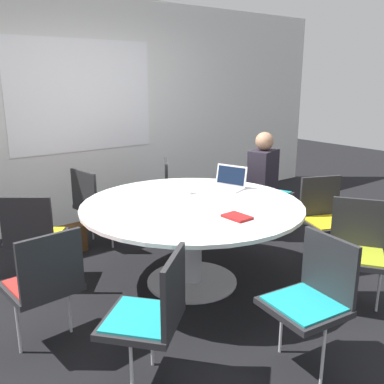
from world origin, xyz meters
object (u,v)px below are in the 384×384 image
coffee_cup (188,190)px  handbag (68,240)px  chair_0 (266,188)px  chair_2 (95,201)px  chair_8 (326,215)px  chair_1 (177,190)px  person_0 (264,177)px  spiral_notebook (237,217)px  chair_3 (34,232)px  chair_5 (152,311)px  chair_4 (45,279)px  laptop (228,183)px  chair_6 (312,293)px  chair_7 (358,246)px

coffee_cup → handbag: (-0.78, 1.05, -0.63)m
chair_0 → chair_2: same height
chair_0 → chair_8: 1.07m
chair_1 → chair_8: 1.72m
chair_1 → person_0: bearing=75.0°
chair_2 → spiral_notebook: 1.88m
chair_3 → chair_5: (0.13, -1.68, 0.00)m
spiral_notebook → coffee_cup: (0.12, 0.79, 0.03)m
chair_2 → chair_5: (-0.69, -2.23, 0.00)m
chair_4 → chair_8: size_ratio=1.00×
chair_4 → laptop: size_ratio=2.22×
chair_8 → coffee_cup: chair_8 is taller
person_0 → spiral_notebook: size_ratio=5.53×
chair_0 → handbag: bearing=-37.1°
chair_4 → spiral_notebook: size_ratio=3.91×
chair_0 → handbag: 2.30m
chair_6 → laptop: size_ratio=2.22×
chair_0 → coffee_cup: chair_0 is taller
chair_5 → coffee_cup: bearing=6.0°
spiral_notebook → handbag: size_ratio=0.60×
chair_6 → coffee_cup: (0.25, 1.61, 0.27)m
chair_2 → laptop: bearing=28.6°
chair_1 → chair_3: bearing=-44.2°
chair_4 → chair_6: size_ratio=1.00×
chair_7 → laptop: (-0.22, 1.27, 0.29)m
chair_7 → handbag: bearing=-3.2°
chair_2 → chair_4: bearing=-44.8°
chair_2 → chair_0: bearing=58.6°
chair_5 → person_0: (2.32, 1.35, 0.20)m
spiral_notebook → coffee_cup: coffee_cup is taller
spiral_notebook → chair_5: bearing=-158.5°
handbag → chair_8: bearing=-43.1°
chair_2 → handbag: (-0.32, -0.00, -0.36)m
laptop → handbag: laptop is taller
chair_7 → chair_5: bearing=51.0°
chair_1 → chair_2: size_ratio=1.00×
coffee_cup → chair_3: bearing=159.0°
chair_1 → chair_4: size_ratio=1.00×
chair_4 → chair_2: bearing=50.6°
chair_6 → person_0: size_ratio=0.71×
chair_0 → chair_4: size_ratio=1.00×
chair_5 → coffee_cup: size_ratio=10.88×
chair_4 → spiral_notebook: 1.44m
chair_4 → chair_7: 2.33m
chair_5 → chair_4: bearing=74.9°
chair_1 → chair_3: same height
chair_4 → person_0: 2.75m
person_0 → coffee_cup: size_ratio=15.39×
chair_1 → chair_5: 2.66m
chair_7 → chair_8: (0.46, 0.63, 0.00)m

